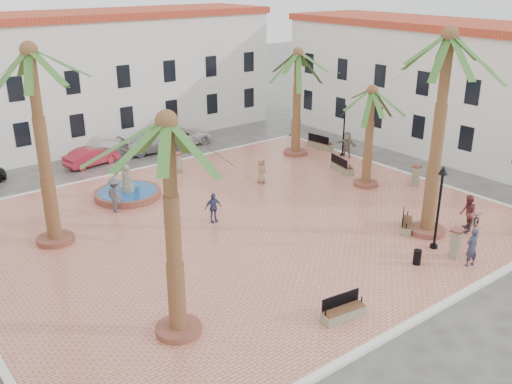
% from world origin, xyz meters
% --- Properties ---
extents(ground, '(120.00, 120.00, 0.00)m').
position_xyz_m(ground, '(0.00, 0.00, 0.00)').
color(ground, '#56544F').
rests_on(ground, ground).
extents(plaza, '(26.00, 22.00, 0.15)m').
position_xyz_m(plaza, '(0.00, 0.00, 0.07)').
color(plaza, '#D37B65').
rests_on(plaza, ground).
extents(kerb_n, '(26.30, 0.30, 0.16)m').
position_xyz_m(kerb_n, '(0.00, 11.00, 0.08)').
color(kerb_n, silver).
rests_on(kerb_n, ground).
extents(kerb_s, '(26.30, 0.30, 0.16)m').
position_xyz_m(kerb_s, '(0.00, -11.00, 0.08)').
color(kerb_s, silver).
rests_on(kerb_s, ground).
extents(kerb_e, '(0.30, 22.30, 0.16)m').
position_xyz_m(kerb_e, '(13.00, 0.00, 0.08)').
color(kerb_e, silver).
rests_on(kerb_e, ground).
extents(building_north, '(30.40, 7.40, 9.50)m').
position_xyz_m(building_north, '(-0.00, 19.99, 4.77)').
color(building_north, white).
rests_on(building_north, ground).
extents(building_east, '(7.40, 26.40, 9.00)m').
position_xyz_m(building_east, '(19.99, 2.00, 4.52)').
color(building_east, white).
rests_on(building_east, ground).
extents(fountain, '(3.78, 3.78, 1.95)m').
position_xyz_m(fountain, '(-2.95, 6.86, 0.42)').
color(fountain, brown).
rests_on(fountain, plaza).
extents(palm_nw, '(5.68, 5.68, 9.36)m').
position_xyz_m(palm_nw, '(-8.29, 3.68, 8.15)').
color(palm_nw, brown).
rests_on(palm_nw, plaza).
extents(palm_sw, '(5.40, 5.40, 8.11)m').
position_xyz_m(palm_sw, '(-7.42, -6.27, 7.00)').
color(palm_sw, brown).
rests_on(palm_sw, plaza).
extents(palm_s, '(5.66, 5.66, 9.89)m').
position_xyz_m(palm_s, '(6.53, -6.62, 8.66)').
color(palm_s, brown).
rests_on(palm_s, plaza).
extents(palm_e, '(4.78, 4.78, 6.09)m').
position_xyz_m(palm_e, '(9.21, -0.24, 5.16)').
color(palm_e, brown).
rests_on(palm_e, plaza).
extents(palm_ne, '(5.43, 5.43, 7.39)m').
position_xyz_m(palm_ne, '(10.06, 7.07, 6.30)').
color(palm_ne, brown).
rests_on(palm_ne, plaza).
extents(bench_s, '(1.84, 0.78, 0.94)m').
position_xyz_m(bench_s, '(-2.16, -9.30, 0.42)').
color(bench_s, gray).
rests_on(bench_s, plaza).
extents(bench_se, '(1.66, 1.40, 0.89)m').
position_xyz_m(bench_se, '(6.05, -5.74, 0.40)').
color(bench_se, gray).
rests_on(bench_se, plaza).
extents(bench_e, '(1.02, 2.02, 1.02)m').
position_xyz_m(bench_e, '(9.88, 2.42, 0.44)').
color(bench_e, gray).
rests_on(bench_e, plaza).
extents(bench_ne, '(0.84, 2.04, 1.04)m').
position_xyz_m(bench_ne, '(12.38, 6.98, 0.44)').
color(bench_ne, gray).
rests_on(bench_ne, plaza).
extents(lamppost_s, '(0.44, 0.44, 4.05)m').
position_xyz_m(lamppost_s, '(5.42, -7.85, 2.89)').
color(lamppost_s, black).
rests_on(lamppost_s, plaza).
extents(lamppost_e, '(0.40, 0.40, 3.70)m').
position_xyz_m(lamppost_e, '(12.40, 4.75, 2.66)').
color(lamppost_e, black).
rests_on(lamppost_e, plaza).
extents(bollard_se, '(0.55, 0.55, 1.38)m').
position_xyz_m(bollard_se, '(5.33, -8.99, 0.86)').
color(bollard_se, gray).
rests_on(bollard_se, plaza).
extents(bollard_n, '(0.56, 0.56, 1.28)m').
position_xyz_m(bollard_n, '(1.52, 8.77, 0.81)').
color(bollard_n, gray).
rests_on(bollard_n, plaza).
extents(bollard_e, '(0.54, 0.54, 1.28)m').
position_xyz_m(bollard_e, '(11.46, -2.15, 0.81)').
color(bollard_e, gray).
rests_on(bollard_e, plaza).
extents(litter_bin, '(0.35, 0.35, 0.68)m').
position_xyz_m(litter_bin, '(3.48, -8.35, 0.49)').
color(litter_bin, black).
rests_on(litter_bin, plaza).
extents(cyclist_a, '(0.72, 0.55, 1.78)m').
position_xyz_m(cyclist_a, '(5.20, -9.85, 1.04)').
color(cyclist_a, '#2C2D43').
rests_on(cyclist_a, plaza).
extents(bicycle_a, '(1.72, 0.81, 0.87)m').
position_xyz_m(bicycle_a, '(8.50, -7.81, 0.58)').
color(bicycle_a, black).
rests_on(bicycle_a, plaza).
extents(cyclist_b, '(1.14, 1.14, 1.87)m').
position_xyz_m(cyclist_b, '(8.28, -7.66, 1.08)').
color(cyclist_b, brown).
rests_on(cyclist_b, plaza).
extents(pedestrian_fountain_a, '(0.89, 0.72, 1.56)m').
position_xyz_m(pedestrian_fountain_a, '(4.52, 3.98, 0.93)').
color(pedestrian_fountain_a, '#99775A').
rests_on(pedestrian_fountain_a, plaza).
extents(pedestrian_fountain_b, '(0.96, 0.49, 1.58)m').
position_xyz_m(pedestrian_fountain_b, '(-1.04, 0.95, 0.94)').
color(pedestrian_fountain_b, '#364266').
rests_on(pedestrian_fountain_b, plaza).
extents(pedestrian_north, '(0.89, 1.34, 1.94)m').
position_xyz_m(pedestrian_north, '(-4.40, 5.26, 1.12)').
color(pedestrian_north, '#4E4F54').
rests_on(pedestrian_north, plaza).
extents(pedestrian_east, '(0.89, 1.75, 1.80)m').
position_xyz_m(pedestrian_east, '(12.40, 4.40, 1.05)').
color(pedestrian_east, slate).
rests_on(pedestrian_east, plaza).
extents(car_red, '(3.92, 1.96, 1.23)m').
position_xyz_m(car_red, '(-2.08, 14.01, 0.62)').
color(car_red, maroon).
rests_on(car_red, ground).
extents(car_silver, '(4.82, 2.01, 1.39)m').
position_xyz_m(car_silver, '(2.65, 14.28, 0.70)').
color(car_silver, '#B3B2BB').
rests_on(car_silver, ground).
extents(car_white, '(4.63, 2.42, 1.25)m').
position_xyz_m(car_white, '(5.33, 14.47, 0.62)').
color(car_white, silver).
rests_on(car_white, ground).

